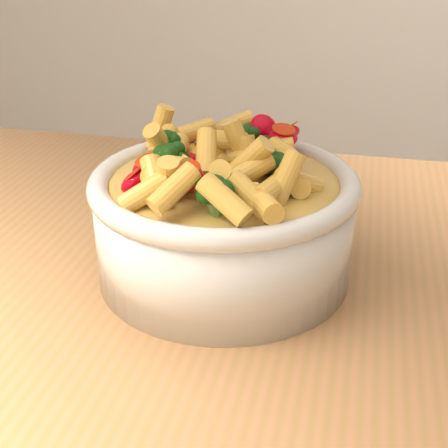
# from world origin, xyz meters

# --- Properties ---
(table) EXTENTS (1.20, 0.80, 0.90)m
(table) POSITION_xyz_m (0.00, 0.00, 0.80)
(table) COLOR #AE744A
(table) RESTS_ON ground
(serving_bowl) EXTENTS (0.24, 0.24, 0.10)m
(serving_bowl) POSITION_xyz_m (-0.03, 0.05, 0.95)
(serving_bowl) COLOR silver
(serving_bowl) RESTS_ON table
(pasta_salad) EXTENTS (0.19, 0.19, 0.04)m
(pasta_salad) POSITION_xyz_m (-0.03, 0.05, 1.02)
(pasta_salad) COLOR #FFC350
(pasta_salad) RESTS_ON serving_bowl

